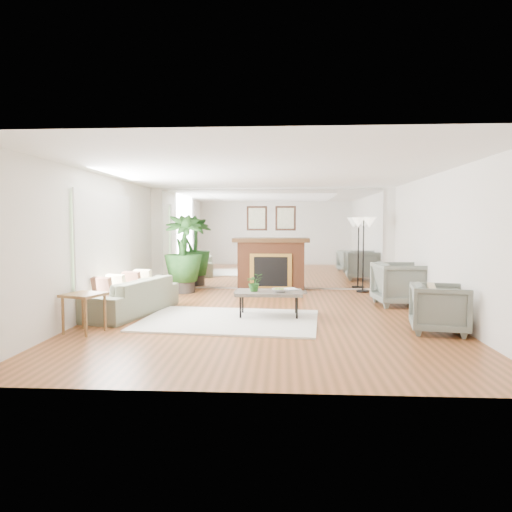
# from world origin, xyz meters

# --- Properties ---
(ground) EXTENTS (7.00, 7.00, 0.00)m
(ground) POSITION_xyz_m (0.00, 0.00, 0.00)
(ground) COLOR brown
(ground) RESTS_ON ground
(wall_left) EXTENTS (0.02, 7.00, 2.50)m
(wall_left) POSITION_xyz_m (-2.99, 0.00, 1.25)
(wall_left) COLOR white
(wall_left) RESTS_ON ground
(wall_right) EXTENTS (0.02, 7.00, 2.50)m
(wall_right) POSITION_xyz_m (2.99, 0.00, 1.25)
(wall_right) COLOR white
(wall_right) RESTS_ON ground
(wall_back) EXTENTS (6.00, 0.02, 2.50)m
(wall_back) POSITION_xyz_m (0.00, 3.49, 1.25)
(wall_back) COLOR white
(wall_back) RESTS_ON ground
(mirror_panel) EXTENTS (5.40, 0.04, 2.40)m
(mirror_panel) POSITION_xyz_m (0.00, 3.47, 1.25)
(mirror_panel) COLOR silver
(mirror_panel) RESTS_ON wall_back
(window_panel) EXTENTS (0.04, 2.40, 1.50)m
(window_panel) POSITION_xyz_m (-2.96, 0.40, 1.35)
(window_panel) COLOR #B2E09E
(window_panel) RESTS_ON wall_left
(fireplace) EXTENTS (1.85, 0.83, 2.05)m
(fireplace) POSITION_xyz_m (0.00, 3.26, 0.66)
(fireplace) COLOR brown
(fireplace) RESTS_ON ground
(area_rug) EXTENTS (3.05, 2.30, 0.03)m
(area_rug) POSITION_xyz_m (-0.60, -0.31, 0.02)
(area_rug) COLOR white
(area_rug) RESTS_ON ground
(coffee_table) EXTENTS (1.14, 0.67, 0.45)m
(coffee_table) POSITION_xyz_m (0.05, 0.05, 0.42)
(coffee_table) COLOR #685D52
(coffee_table) RESTS_ON ground
(sofa) EXTENTS (1.32, 2.30, 0.63)m
(sofa) POSITION_xyz_m (-2.45, 0.22, 0.32)
(sofa) COLOR gray
(sofa) RESTS_ON ground
(armchair_back) EXTENTS (1.01, 0.99, 0.86)m
(armchair_back) POSITION_xyz_m (2.60, 1.37, 0.43)
(armchair_back) COLOR slate
(armchair_back) RESTS_ON ground
(armchair_front) EXTENTS (0.93, 0.92, 0.73)m
(armchair_front) POSITION_xyz_m (2.60, -0.92, 0.36)
(armchair_front) COLOR slate
(armchair_front) RESTS_ON ground
(side_table) EXTENTS (0.65, 0.65, 0.59)m
(side_table) POSITION_xyz_m (-2.65, -1.23, 0.49)
(side_table) COLOR olive
(side_table) RESTS_ON ground
(potted_ficus) EXTENTS (1.11, 1.11, 1.83)m
(potted_ficus) POSITION_xyz_m (-2.04, 2.78, 0.98)
(potted_ficus) COLOR #29231E
(potted_ficus) RESTS_ON ground
(floor_lamp) EXTENTS (0.57, 0.32, 1.77)m
(floor_lamp) POSITION_xyz_m (2.18, 3.10, 1.51)
(floor_lamp) COLOR black
(floor_lamp) RESTS_ON ground
(tabletop_plant) EXTENTS (0.34, 0.31, 0.31)m
(tabletop_plant) POSITION_xyz_m (-0.20, 0.02, 0.61)
(tabletop_plant) COLOR #316A27
(tabletop_plant) RESTS_ON coffee_table
(fruit_bowl) EXTENTS (0.26, 0.26, 0.06)m
(fruit_bowl) POSITION_xyz_m (0.23, -0.06, 0.49)
(fruit_bowl) COLOR olive
(fruit_bowl) RESTS_ON coffee_table
(book) EXTENTS (0.28, 0.32, 0.02)m
(book) POSITION_xyz_m (0.34, 0.22, 0.46)
(book) COLOR olive
(book) RESTS_ON coffee_table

